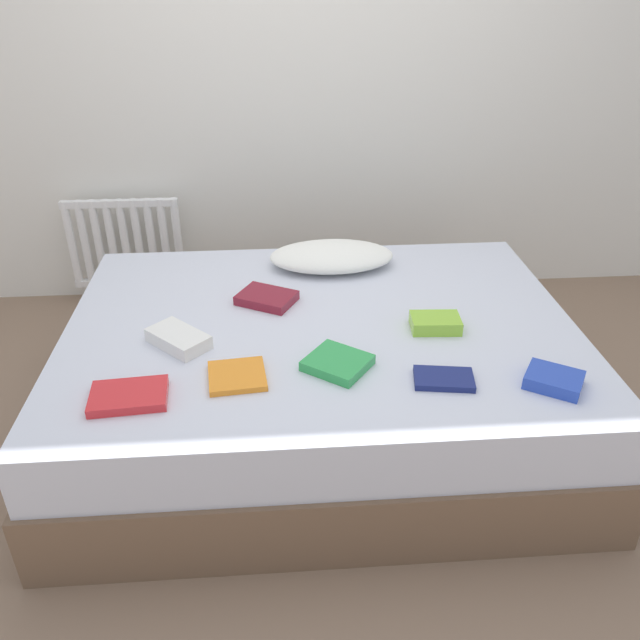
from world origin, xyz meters
The scene contains 13 objects.
ground_plane centered at (0.00, 0.00, 0.00)m, with size 8.00×8.00×0.00m, color #7F6651.
back_wall centered at (0.00, 1.35, 1.40)m, with size 6.00×0.10×2.80m, color silver.
bed centered at (0.00, 0.00, 0.25)m, with size 2.00×1.50×0.50m.
radiator centered at (-0.99, 1.20, 0.36)m, with size 0.62×0.04×0.50m.
pillow centered at (0.09, 0.51, 0.55)m, with size 0.56×0.33×0.10m, color white.
textbook_lime centered at (0.43, -0.09, 0.53)m, with size 0.18×0.12×0.05m, color #8CC638.
textbook_blue centered at (0.73, -0.48, 0.52)m, with size 0.18×0.14×0.04m, color #2847B7.
textbook_maroon centered at (-0.21, 0.18, 0.52)m, with size 0.22×0.16×0.04m, color maroon.
textbook_orange centered at (-0.31, -0.36, 0.51)m, with size 0.19×0.19×0.02m, color orange.
textbook_white centered at (-0.53, -0.13, 0.53)m, with size 0.23×0.13×0.05m, color white.
textbook_green centered at (0.03, -0.32, 0.52)m, with size 0.20×0.18×0.04m, color green.
textbook_red centered at (-0.65, -0.45, 0.52)m, with size 0.24×0.17×0.03m, color red.
textbook_navy centered at (0.38, -0.43, 0.51)m, with size 0.20×0.12×0.02m, color navy.
Camera 1 is at (-0.17, -2.15, 1.73)m, focal length 35.87 mm.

